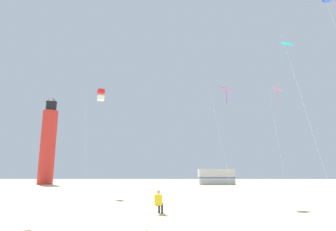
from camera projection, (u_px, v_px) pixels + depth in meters
name	position (u px, v px, depth m)	size (l,w,h in m)	color
kite_flyer_standing	(159.00, 201.00, 14.10)	(0.44, 0.56, 1.16)	yellow
kite_diamond_cyan	(288.00, 50.00, 22.12)	(2.88, 2.38, 12.22)	silver
kite_diamond_magenta	(226.00, 92.00, 21.04)	(1.89, 1.89, 8.39)	silver
kite_box_scarlet	(101.00, 95.00, 28.43)	(2.08, 2.11, 10.29)	silver
kite_diamond_rainbow	(277.00, 93.00, 26.40)	(1.31, 1.31, 9.96)	silver
lighthouse_distant	(48.00, 142.00, 54.20)	(2.80, 2.80, 16.80)	red
rv_van_silver	(216.00, 177.00, 51.47)	(6.52, 2.57, 2.80)	#B7BABF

